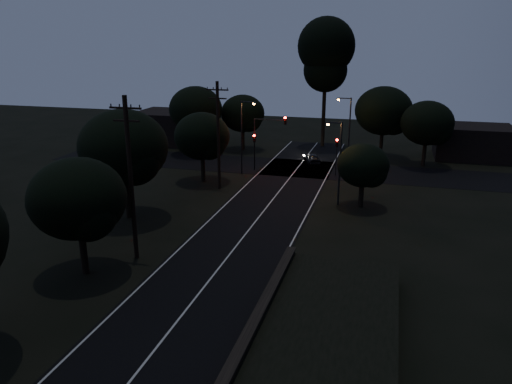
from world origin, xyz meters
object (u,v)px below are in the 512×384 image
Objects in this scene: signal_right at (337,150)px; streetlight_a at (243,132)px; signal_mast at (269,133)px; car at (312,158)px; utility_pole_mid at (131,177)px; streetlight_b at (348,127)px; streetlight_c at (338,158)px; utility_pole_far at (218,134)px; tall_pine at (326,54)px; signal_left at (254,145)px.

signal_right is 10.26m from streetlight_a.
signal_mast reaches higher than signal_right.
signal_right is 0.51× the size of streetlight_a.
streetlight_a is 2.24× the size of car.
utility_pole_mid reaches higher than signal_right.
streetlight_c is at bearing -87.86° from streetlight_b.
streetlight_c is at bearing 51.74° from utility_pole_mid.
streetlight_a is (0.69, 6.00, -0.85)m from utility_pole_far.
utility_pole_far is at bearing -111.11° from signal_mast.
tall_pine is at bearing -111.56° from car.
streetlight_b is (8.22, 4.01, 0.30)m from signal_mast.
signal_right is 1.15× the size of car.
streetlight_b is 14.01m from streetlight_c.
signal_left is at bearing 70.41° from streetlight_a.
utility_pole_far reaches higher than signal_left.
streetlight_c is (11.14, -8.00, -0.29)m from streetlight_a.
tall_pine reaches higher than signal_mast.
tall_pine is at bearing 69.64° from streetlight_a.
signal_left is (1.40, 7.99, -2.65)m from utility_pole_far.
streetlight_c is at bearing -82.98° from signal_right.
utility_pole_far is 2.95× the size of car.
car is (-3.37, 4.69, -2.23)m from signal_right.
signal_left is at bearing 80.06° from utility_pole_far.
tall_pine reaches higher than streetlight_b.
signal_mast is at bearing 68.89° from utility_pole_far.
car is at bearing 125.65° from signal_right.
signal_mast is 7.29m from car.
utility_pole_mid is 1.38× the size of streetlight_b.
utility_pole_far is at bearing 37.45° from car.
streetlight_c is 2.10× the size of car.
utility_pole_mid is at bearing -99.93° from tall_pine.
streetlight_b reaches higher than car.
signal_mast is at bearing 179.97° from signal_right.
streetlight_a is (0.69, 23.00, -1.10)m from utility_pole_mid.
utility_pole_far is 0.61× the size of tall_pine.
streetlight_a is 1.00× the size of streetlight_b.
streetlight_a is at bearing -150.52° from streetlight_b.
tall_pine reaches higher than utility_pole_far.
signal_mast reaches higher than signal_left.
utility_pole_far is at bearing -96.59° from streetlight_a.
streetlight_c is at bearing -35.69° from streetlight_a.
car is at bearing 45.61° from streetlight_a.
utility_pole_far reaches higher than streetlight_a.
utility_pole_far is at bearing -133.30° from streetlight_b.
streetlight_b reaches higher than signal_left.
utility_pole_mid reaches higher than signal_mast.
streetlight_a is at bearing -140.23° from signal_mast.
signal_right is at bearing -76.51° from tall_pine.
car is at bearing 48.51° from signal_mast.
signal_left is 0.51× the size of streetlight_b.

